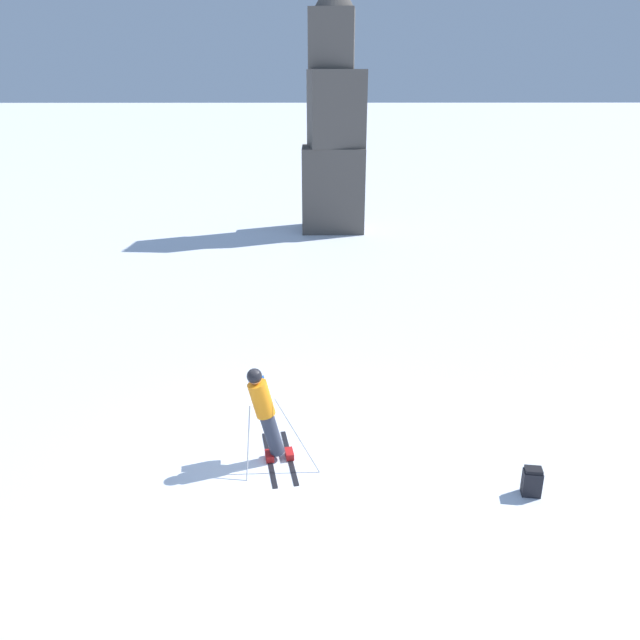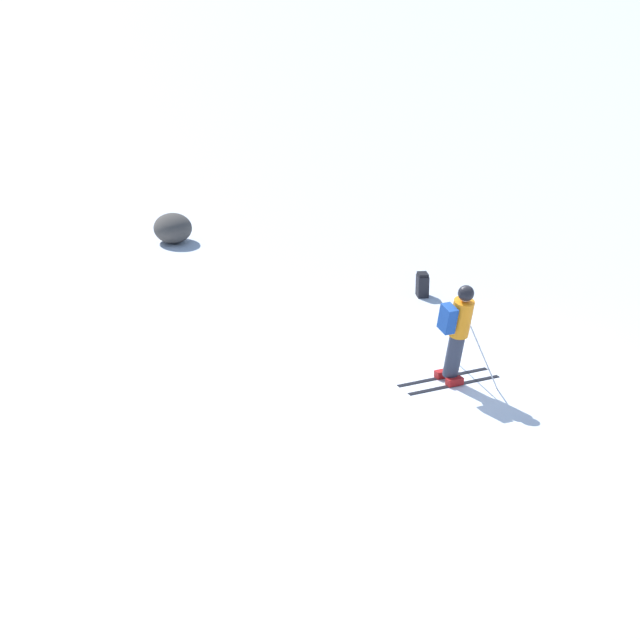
% 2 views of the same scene
% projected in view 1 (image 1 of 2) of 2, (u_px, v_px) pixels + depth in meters
% --- Properties ---
extents(ground_plane, '(300.00, 300.00, 0.00)m').
position_uv_depth(ground_plane, '(283.00, 458.00, 11.18)').
color(ground_plane, white).
extents(skier, '(1.29, 1.79, 1.85)m').
position_uv_depth(skier, '(265.00, 409.00, 10.79)').
color(skier, black).
rests_on(skier, ground).
extents(rock_pillar, '(2.65, 2.33, 10.17)m').
position_uv_depth(rock_pillar, '(334.00, 129.00, 26.14)').
color(rock_pillar, '#4C4742').
rests_on(rock_pillar, ground).
extents(spare_backpack, '(0.33, 0.26, 0.50)m').
position_uv_depth(spare_backpack, '(532.00, 482.00, 10.14)').
color(spare_backpack, black).
rests_on(spare_backpack, ground).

